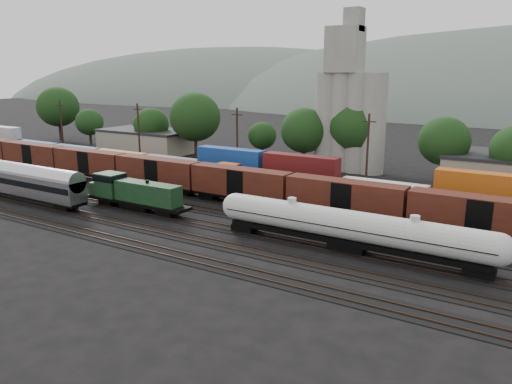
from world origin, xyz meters
The scene contains 13 objects.
ground centered at (0.00, 0.00, 0.00)m, with size 600.00×600.00×0.00m, color black.
tracks centered at (0.00, 0.00, 0.05)m, with size 180.00×33.20×0.20m.
green_locomotive centered at (-10.83, -5.00, 2.50)m, with size 16.49×2.91×4.36m.
tank_car_a centered at (13.24, -5.00, 2.75)m, with size 17.67×3.16×4.63m.
tank_car_b centered at (26.32, -5.00, 2.75)m, with size 17.70×3.17×4.64m.
passenger_coach centered at (-26.96, -10.00, 3.25)m, with size 23.37×2.88×5.31m.
orange_locomotive centered at (-1.72, 10.00, 2.40)m, with size 16.72×2.79×4.18m.
boxcar_string centered at (-23.14, 5.00, 3.12)m, with size 122.80×2.90×4.20m.
container_wall centered at (1.14, 15.00, 2.58)m, with size 160.00×2.60×5.80m.
grain_silo centered at (3.28, 36.00, 11.26)m, with size 13.40×5.00×29.00m.
industrial_sheds centered at (6.63, 35.25, 2.56)m, with size 119.38×17.26×5.10m.
tree_band centered at (-2.68, 35.90, 7.48)m, with size 164.98×17.22×14.22m.
utility_poles centered at (0.00, 22.00, 6.21)m, with size 122.20×0.36×12.00m.
Camera 1 is at (37.31, -51.18, 18.08)m, focal length 35.00 mm.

